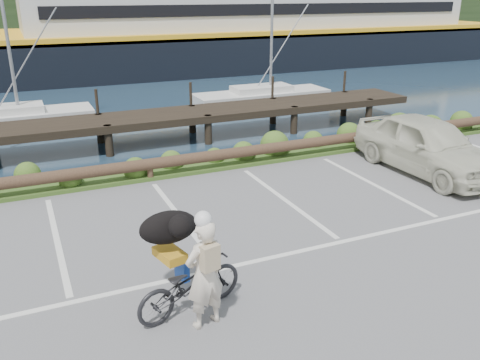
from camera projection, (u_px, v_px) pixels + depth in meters
name	position (u px, v px, depth m)	size (l,w,h in m)	color
ground	(213.00, 259.00, 9.48)	(72.00, 72.00, 0.00)	#5B5B5D
harbor_backdrop	(30.00, 24.00, 76.85)	(170.00, 160.00, 30.00)	#1B2E41
vegetation_strip	(144.00, 170.00, 14.00)	(34.00, 1.60, 0.10)	#3D5B21
log_rail	(151.00, 180.00, 13.42)	(32.00, 0.30, 0.60)	#443021
bicycle	(190.00, 284.00, 7.79)	(0.63, 1.82, 0.95)	black
cyclist	(205.00, 274.00, 7.34)	(0.62, 0.41, 1.71)	beige
dog	(168.00, 227.00, 7.96)	(0.93, 0.46, 0.54)	black
parked_car	(427.00, 145.00, 13.80)	(1.82, 4.52, 1.54)	beige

